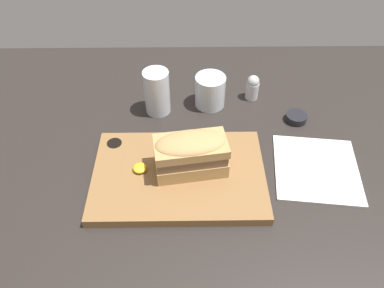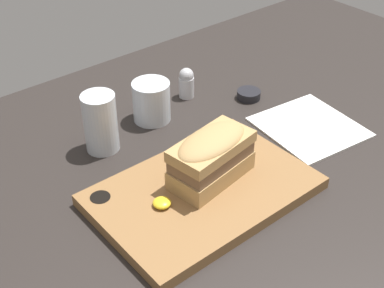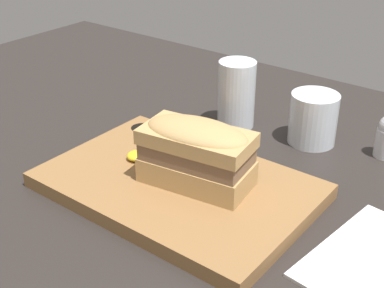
% 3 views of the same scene
% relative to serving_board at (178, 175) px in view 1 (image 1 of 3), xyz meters
% --- Properties ---
extents(dining_table, '(1.66, 1.00, 0.02)m').
position_rel_serving_board_xyz_m(dining_table, '(0.06, 0.02, -0.02)').
color(dining_table, '#282321').
rests_on(dining_table, ground).
extents(serving_board, '(0.35, 0.24, 0.02)m').
position_rel_serving_board_xyz_m(serving_board, '(0.00, 0.00, 0.00)').
color(serving_board, olive).
rests_on(serving_board, dining_table).
extents(sandwich, '(0.15, 0.09, 0.09)m').
position_rel_serving_board_xyz_m(sandwich, '(0.03, 0.01, 0.06)').
color(sandwich, tan).
rests_on(sandwich, serving_board).
extents(mustard_dollop, '(0.03, 0.03, 0.01)m').
position_rel_serving_board_xyz_m(mustard_dollop, '(-0.08, 0.01, 0.02)').
color(mustard_dollop, gold).
rests_on(mustard_dollop, serving_board).
extents(water_glass, '(0.06, 0.06, 0.11)m').
position_rel_serving_board_xyz_m(water_glass, '(-0.05, 0.22, 0.04)').
color(water_glass, silver).
rests_on(water_glass, dining_table).
extents(wine_glass, '(0.08, 0.08, 0.08)m').
position_rel_serving_board_xyz_m(wine_glass, '(0.08, 0.25, 0.03)').
color(wine_glass, silver).
rests_on(wine_glass, dining_table).
extents(napkin, '(0.20, 0.20, 0.00)m').
position_rel_serving_board_xyz_m(napkin, '(0.30, 0.02, -0.01)').
color(napkin, white).
rests_on(napkin, dining_table).
extents(salt_shaker, '(0.03, 0.03, 0.07)m').
position_rel_serving_board_xyz_m(salt_shaker, '(0.19, 0.27, 0.02)').
color(salt_shaker, silver).
rests_on(salt_shaker, dining_table).
extents(condiment_dish, '(0.05, 0.05, 0.02)m').
position_rel_serving_board_xyz_m(condiment_dish, '(0.28, 0.18, -0.00)').
color(condiment_dish, black).
rests_on(condiment_dish, dining_table).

